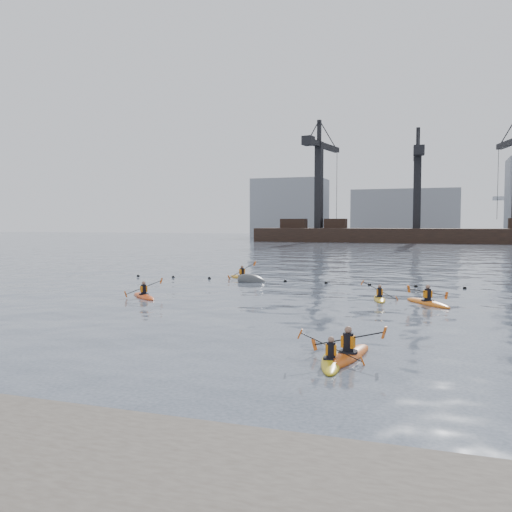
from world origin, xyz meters
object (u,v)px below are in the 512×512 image
object	(u,v)px
kayaker_5	(242,277)
mooring_buoy	(252,282)
kayaker_2	(144,295)
kayaker_0	(348,355)
kayaker_4	(428,302)
kayaker_3	(380,298)
kayaker_1	(331,361)

from	to	relation	value
kayaker_5	mooring_buoy	size ratio (longest dim) A/B	1.45
kayaker_2	kayaker_5	bearing A→B (deg)	34.85
kayaker_0	kayaker_4	bearing A→B (deg)	90.70
kayaker_3	kayaker_4	size ratio (longest dim) A/B	0.90
kayaker_1	kayaker_4	distance (m)	13.65
kayaker_4	mooring_buoy	size ratio (longest dim) A/B	1.53
kayaker_0	kayaker_2	size ratio (longest dim) A/B	1.27
kayaker_0	mooring_buoy	bearing A→B (deg)	127.02
kayaker_0	kayaker_5	bearing A→B (deg)	127.99
kayaker_4	mooring_buoy	distance (m)	14.13
kayaker_2	mooring_buoy	world-z (taller)	kayaker_2
mooring_buoy	kayaker_5	bearing A→B (deg)	126.76
kayaker_3	kayaker_2	bearing A→B (deg)	-175.90
kayaker_0	mooring_buoy	size ratio (longest dim) A/B	1.67
kayaker_0	mooring_buoy	world-z (taller)	kayaker_0
kayaker_2	kayaker_4	distance (m)	15.44
kayaker_3	kayaker_5	world-z (taller)	kayaker_5
kayaker_3	kayaker_5	distance (m)	13.93
kayaker_5	mooring_buoy	bearing A→B (deg)	-103.03
kayaker_5	kayaker_0	bearing A→B (deg)	-111.58
kayaker_3	kayaker_4	bearing A→B (deg)	-28.86
kayaker_1	kayaker_3	xyz separation A→B (m)	(-0.15, 14.27, 0.00)
kayaker_2	kayaker_4	size ratio (longest dim) A/B	0.86
kayaker_0	kayaker_1	size ratio (longest dim) A/B	1.22
kayaker_5	kayaker_4	bearing A→B (deg)	-83.58
kayaker_3	kayaker_4	world-z (taller)	kayaker_3
kayaker_0	kayaker_3	xyz separation A→B (m)	(-0.51, 13.44, -0.02)
kayaker_1	mooring_buoy	distance (m)	22.80
kayaker_4	kayaker_5	size ratio (longest dim) A/B	1.05
kayaker_0	mooring_buoy	xyz separation A→B (m)	(-10.17, 19.76, -0.11)
kayaker_4	kayaker_5	xyz separation A→B (m)	(-13.69, 9.16, -0.00)
kayaker_4	mooring_buoy	bearing A→B (deg)	-67.12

